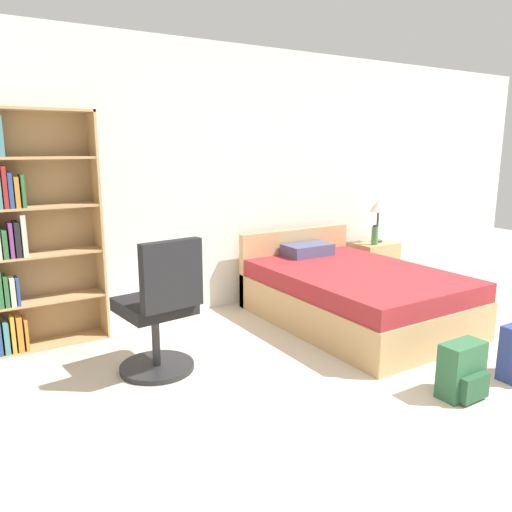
# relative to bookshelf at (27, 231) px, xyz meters

# --- Properties ---
(wall_back) EXTENTS (9.00, 0.06, 2.60)m
(wall_back) POSITION_rel_bookshelf_xyz_m (1.99, 0.18, 0.33)
(wall_back) COLOR white
(wall_back) RESTS_ON ground_plane
(bookshelf) EXTENTS (0.90, 0.26, 1.92)m
(bookshelf) POSITION_rel_bookshelf_xyz_m (0.00, 0.00, 0.00)
(bookshelf) COLOR tan
(bookshelf) RESTS_ON ground_plane
(bed) EXTENTS (1.37, 1.98, 0.76)m
(bed) POSITION_rel_bookshelf_xyz_m (2.65, -0.90, -0.71)
(bed) COLOR tan
(bed) RESTS_ON ground_plane
(office_chair) EXTENTS (0.55, 0.62, 1.02)m
(office_chair) POSITION_rel_bookshelf_xyz_m (0.69, -1.03, -0.50)
(office_chair) COLOR #232326
(office_chair) RESTS_ON ground_plane
(nightstand) EXTENTS (0.50, 0.41, 0.53)m
(nightstand) POSITION_rel_bookshelf_xyz_m (3.70, -0.14, -0.71)
(nightstand) COLOR tan
(nightstand) RESTS_ON ground_plane
(table_lamp) EXTENTS (0.21, 0.21, 0.51)m
(table_lamp) POSITION_rel_bookshelf_xyz_m (3.75, -0.12, -0.04)
(table_lamp) COLOR #333333
(table_lamp) RESTS_ON nightstand
(water_bottle) EXTENTS (0.08, 0.08, 0.23)m
(water_bottle) POSITION_rel_bookshelf_xyz_m (3.60, -0.23, -0.34)
(water_bottle) COLOR #3F8C4C
(water_bottle) RESTS_ON nightstand
(backpack_green) EXTENTS (0.32, 0.22, 0.37)m
(backpack_green) POSITION_rel_bookshelf_xyz_m (2.25, -2.41, -0.80)
(backpack_green) COLOR #2D603D
(backpack_green) RESTS_ON ground_plane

